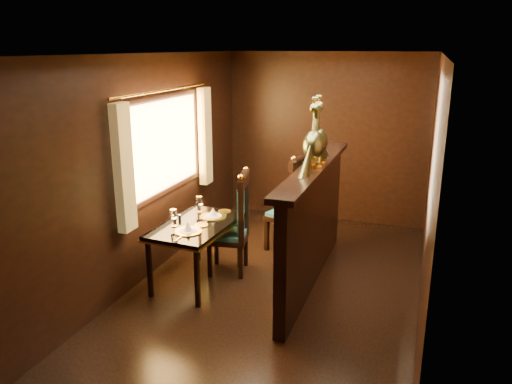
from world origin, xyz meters
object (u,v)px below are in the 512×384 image
dining_table (197,229)px  chair_left (238,220)px  chair_right (296,201)px  peacock_right (318,130)px  peacock_left (314,132)px

dining_table → chair_left: bearing=50.8°
chair_right → chair_left: bearing=-102.4°
dining_table → chair_left: chair_left is taller
chair_left → peacock_right: peacock_right is taller
chair_left → peacock_left: (0.87, -0.05, 1.08)m
chair_right → peacock_left: peacock_left is taller
chair_right → peacock_right: size_ratio=1.82×
chair_left → chair_right: (0.48, 0.82, 0.04)m
chair_left → chair_right: bearing=48.6°
dining_table → chair_left: (0.34, 0.37, 0.02)m
dining_table → chair_right: (0.82, 1.19, 0.06)m
chair_left → peacock_right: (0.87, 0.12, 1.08)m
chair_left → peacock_left: bearing=-14.6°
chair_left → peacock_right: bearing=-3.2°
chair_right → peacock_left: size_ratio=1.81×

